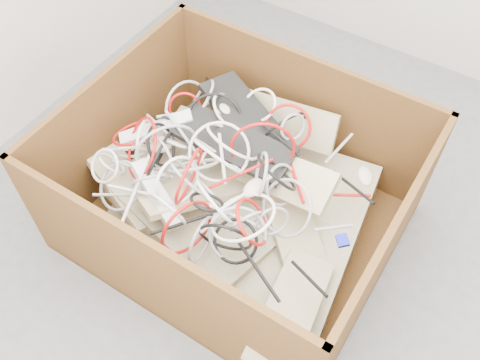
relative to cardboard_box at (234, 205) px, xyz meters
The scene contains 8 objects.
ground 0.35m from the cardboard_box, ahead, with size 3.00×3.00×0.00m, color #505053.
cardboard_box is the anchor object (origin of this frame).
keyboard_pile 0.13m from the cardboard_box, 133.82° to the left, with size 1.20×0.97×0.35m.
mice_scatter 0.22m from the cardboard_box, 115.29° to the left, with size 0.86×0.63×0.16m.
power_strip_left 0.43m from the cardboard_box, behind, with size 0.30×0.06×0.04m, color silver.
power_strip_right 0.36m from the cardboard_box, 128.07° to the right, with size 0.30×0.06×0.04m, color silver.
vga_plug 0.52m from the cardboard_box, ahead, with size 0.04×0.04×0.02m, color #0B12AD.
cable_tangle 0.28m from the cardboard_box, 149.15° to the right, with size 1.08×0.89×0.39m.
Camera 1 is at (0.38, -1.00, 1.94)m, focal length 40.16 mm.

